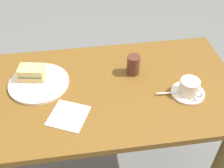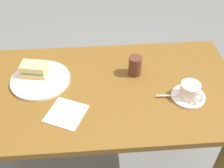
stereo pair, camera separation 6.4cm
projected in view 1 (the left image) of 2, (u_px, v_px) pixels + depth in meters
dining_table at (106, 112)px, 1.42m from camera, size 1.26×0.69×0.78m
sandwich_plate at (39, 83)px, 1.32m from camera, size 0.28×0.28×0.01m
sandwich_front at (32, 73)px, 1.32m from camera, size 0.13×0.10×0.06m
coffee_saucer at (188, 93)px, 1.28m from camera, size 0.15×0.15×0.01m
coffee_cup at (190, 86)px, 1.25m from camera, size 0.09×0.11×0.07m
spoon at (171, 93)px, 1.27m from camera, size 0.10×0.02×0.01m
napkin at (68, 116)px, 1.18m from camera, size 0.20×0.20×0.00m
drinking_glass at (133, 65)px, 1.36m from camera, size 0.06×0.06×0.10m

